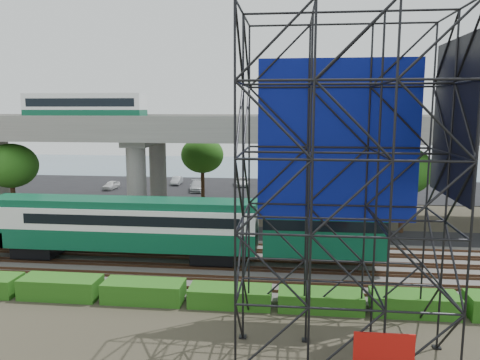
# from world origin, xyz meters

# --- Properties ---
(ground) EXTENTS (140.00, 140.00, 0.00)m
(ground) POSITION_xyz_m (0.00, 0.00, 0.00)
(ground) COLOR #474233
(ground) RESTS_ON ground
(ballast_bed) EXTENTS (90.00, 12.00, 0.20)m
(ballast_bed) POSITION_xyz_m (0.00, 2.00, 0.10)
(ballast_bed) COLOR slate
(ballast_bed) RESTS_ON ground
(service_road) EXTENTS (90.00, 5.00, 0.08)m
(service_road) POSITION_xyz_m (0.00, 10.50, 0.04)
(service_road) COLOR black
(service_road) RESTS_ON ground
(parking_lot) EXTENTS (90.00, 18.00, 0.08)m
(parking_lot) POSITION_xyz_m (0.00, 34.00, 0.04)
(parking_lot) COLOR black
(parking_lot) RESTS_ON ground
(harbor_water) EXTENTS (140.00, 40.00, 0.03)m
(harbor_water) POSITION_xyz_m (0.00, 56.00, 0.01)
(harbor_water) COLOR #486777
(harbor_water) RESTS_ON ground
(rail_tracks) EXTENTS (90.00, 9.52, 0.16)m
(rail_tracks) POSITION_xyz_m (0.00, 2.00, 0.28)
(rail_tracks) COLOR #472D1E
(rail_tracks) RESTS_ON ballast_bed
(commuter_train) EXTENTS (29.30, 3.06, 4.30)m
(commuter_train) POSITION_xyz_m (-5.37, 2.00, 2.88)
(commuter_train) COLOR black
(commuter_train) RESTS_ON rail_tracks
(overpass) EXTENTS (80.00, 12.00, 12.40)m
(overpass) POSITION_xyz_m (-1.19, 16.00, 8.21)
(overpass) COLOR #9E9B93
(overpass) RESTS_ON ground
(scaffold_tower) EXTENTS (9.36, 6.36, 15.00)m
(scaffold_tower) POSITION_xyz_m (6.62, -7.98, 7.47)
(scaffold_tower) COLOR black
(scaffold_tower) RESTS_ON ground
(hedge_strip) EXTENTS (34.60, 1.80, 1.20)m
(hedge_strip) POSITION_xyz_m (1.01, -4.30, 0.56)
(hedge_strip) COLOR #205613
(hedge_strip) RESTS_ON ground
(trees) EXTENTS (40.94, 16.94, 7.69)m
(trees) POSITION_xyz_m (-4.67, 16.17, 5.57)
(trees) COLOR #382314
(trees) RESTS_ON ground
(suv) EXTENTS (4.99, 3.57, 1.26)m
(suv) POSITION_xyz_m (-13.15, 11.45, 0.71)
(suv) COLOR black
(suv) RESTS_ON service_road
(parked_cars) EXTENTS (38.57, 9.84, 1.31)m
(parked_cars) POSITION_xyz_m (1.45, 33.62, 0.70)
(parked_cars) COLOR silver
(parked_cars) RESTS_ON parking_lot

